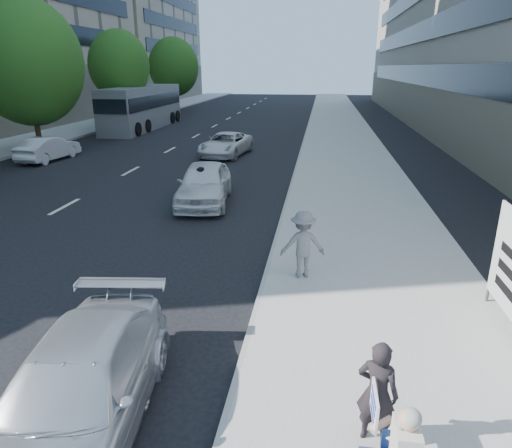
% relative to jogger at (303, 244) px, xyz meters
% --- Properties ---
extents(ground, '(160.00, 160.00, 0.00)m').
position_rel_jogger_xyz_m(ground, '(-2.30, -3.12, -0.94)').
color(ground, black).
rests_on(ground, ground).
extents(near_sidewalk, '(5.00, 120.00, 0.15)m').
position_rel_jogger_xyz_m(near_sidewalk, '(1.70, 16.88, -0.87)').
color(near_sidewalk, '#98968E').
rests_on(near_sidewalk, ground).
extents(far_sidewalk, '(4.50, 120.00, 0.15)m').
position_rel_jogger_xyz_m(far_sidewalk, '(-19.05, 16.88, -0.87)').
color(far_sidewalk, '#98968E').
rests_on(far_sidewalk, ground).
extents(tree_far_c, '(6.00, 6.00, 8.47)m').
position_rel_jogger_xyz_m(tree_far_c, '(-16.00, 14.88, 4.08)').
color(tree_far_c, '#382616').
rests_on(tree_far_c, ground).
extents(tree_far_d, '(4.80, 4.80, 7.65)m').
position_rel_jogger_xyz_m(tree_far_d, '(-16.00, 26.88, 3.94)').
color(tree_far_d, '#382616').
rests_on(tree_far_d, ground).
extents(tree_far_e, '(5.40, 5.40, 7.89)m').
position_rel_jogger_xyz_m(tree_far_e, '(-16.00, 40.88, 3.84)').
color(tree_far_e, '#382616').
rests_on(tree_far_e, ground).
extents(jogger, '(1.11, 0.76, 1.59)m').
position_rel_jogger_xyz_m(jogger, '(0.00, 0.00, 0.00)').
color(jogger, slate).
rests_on(jogger, near_sidewalk).
extents(pedestrian_woman, '(0.64, 0.54, 1.48)m').
position_rel_jogger_xyz_m(pedestrian_woman, '(1.16, -4.87, -0.05)').
color(pedestrian_woman, black).
rests_on(pedestrian_woman, near_sidewalk).
extents(parked_sedan, '(2.37, 4.73, 1.32)m').
position_rel_jogger_xyz_m(parked_sedan, '(-2.80, -5.12, -0.28)').
color(parked_sedan, silver).
rests_on(parked_sedan, ground).
extents(white_sedan_near, '(2.27, 4.59, 1.50)m').
position_rel_jogger_xyz_m(white_sedan_near, '(-3.88, 6.07, -0.19)').
color(white_sedan_near, silver).
rests_on(white_sedan_near, ground).
extents(white_sedan_mid, '(1.75, 4.01, 1.28)m').
position_rel_jogger_xyz_m(white_sedan_mid, '(-14.19, 12.83, -0.30)').
color(white_sedan_mid, silver).
rests_on(white_sedan_mid, ground).
extents(white_sedan_far, '(2.72, 4.82, 1.27)m').
position_rel_jogger_xyz_m(white_sedan_far, '(-5.05, 15.61, -0.31)').
color(white_sedan_far, silver).
rests_on(white_sedan_far, ground).
extents(motorcycle, '(0.72, 2.05, 1.42)m').
position_rel_jogger_xyz_m(motorcycle, '(-3.86, 5.75, -0.31)').
color(motorcycle, black).
rests_on(motorcycle, ground).
extents(bus, '(2.75, 12.05, 3.30)m').
position_rel_jogger_xyz_m(bus, '(-14.19, 26.65, 0.69)').
color(bus, slate).
rests_on(bus, ground).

